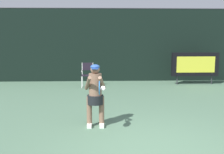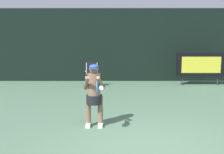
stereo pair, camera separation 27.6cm
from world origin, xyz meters
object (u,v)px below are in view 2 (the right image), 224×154
scoreboard (200,65)px  tennis_racket (96,88)px  water_bottle (100,85)px  tennis_player (93,92)px  umpire_chair (91,73)px

scoreboard → tennis_racket: (-4.44, -6.44, 0.12)m
water_bottle → tennis_racket: 5.78m
water_bottle → tennis_player: tennis_player is taller
scoreboard → tennis_racket: bearing=-124.6°
umpire_chair → tennis_player: (0.47, -5.37, 0.23)m
umpire_chair → water_bottle: (0.42, -0.22, -0.50)m
umpire_chair → scoreboard: bearing=6.0°
scoreboard → water_bottle: size_ratio=8.30×
scoreboard → tennis_player: (-4.54, -5.89, -0.10)m
tennis_player → tennis_racket: tennis_player is taller
scoreboard → tennis_player: bearing=-127.6°
umpire_chair → water_bottle: bearing=-28.1°
umpire_chair → tennis_racket: 5.96m
tennis_racket → tennis_player: bearing=104.4°
scoreboard → water_bottle: 4.73m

